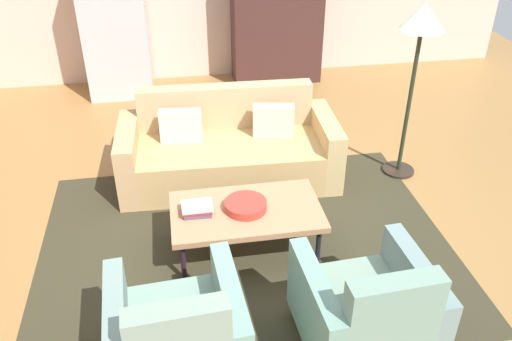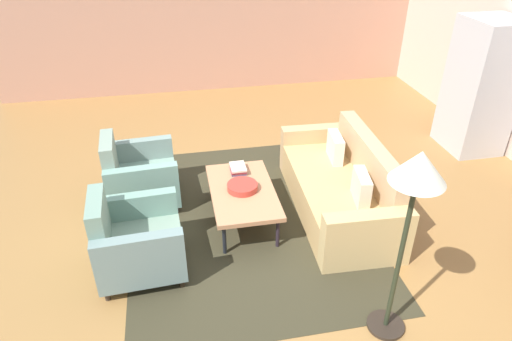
% 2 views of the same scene
% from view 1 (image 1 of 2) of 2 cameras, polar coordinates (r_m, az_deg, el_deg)
% --- Properties ---
extents(ground_plane, '(10.43, 10.43, 0.00)m').
position_cam_1_polar(ground_plane, '(4.61, -0.27, -7.06)').
color(ground_plane, olive).
extents(area_rug, '(3.40, 2.60, 0.01)m').
position_cam_1_polar(area_rug, '(4.52, -1.11, -7.98)').
color(area_rug, '#343020').
rests_on(area_rug, ground).
extents(couch, '(2.13, 0.98, 0.86)m').
position_cam_1_polar(couch, '(5.29, -2.98, 2.23)').
color(couch, tan).
rests_on(couch, ground).
extents(coffee_table, '(1.20, 0.70, 0.41)m').
position_cam_1_polar(coffee_table, '(4.25, -1.06, -4.56)').
color(coffee_table, black).
rests_on(coffee_table, ground).
extents(armchair_left, '(0.85, 0.85, 0.88)m').
position_cam_1_polar(armchair_left, '(3.38, -8.38, -17.61)').
color(armchair_left, '#361C1E').
rests_on(armchair_left, ground).
extents(armchair_right, '(0.84, 0.84, 0.88)m').
position_cam_1_polar(armchair_right, '(3.56, 11.97, -14.94)').
color(armchair_right, '#30261B').
rests_on(armchair_right, ground).
extents(fruit_bowl, '(0.34, 0.34, 0.07)m').
position_cam_1_polar(fruit_bowl, '(4.21, -1.12, -3.79)').
color(fruit_bowl, '#B5352B').
rests_on(fruit_bowl, coffee_table).
extents(book_stack, '(0.24, 0.19, 0.08)m').
position_cam_1_polar(book_stack, '(4.19, -6.34, -4.11)').
color(book_stack, '#564868').
rests_on(book_stack, coffee_table).
extents(cabinet, '(1.20, 0.51, 1.80)m').
position_cam_1_polar(cabinet, '(7.47, 2.23, 16.30)').
color(cabinet, '#402421').
rests_on(cabinet, ground).
extents(refrigerator, '(0.80, 0.73, 1.85)m').
position_cam_1_polar(refrigerator, '(7.24, -14.96, 15.00)').
color(refrigerator, '#B7BABF').
rests_on(refrigerator, ground).
extents(floor_lamp, '(0.40, 0.40, 1.72)m').
position_cam_1_polar(floor_lamp, '(5.09, 17.29, 13.86)').
color(floor_lamp, black).
rests_on(floor_lamp, ground).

